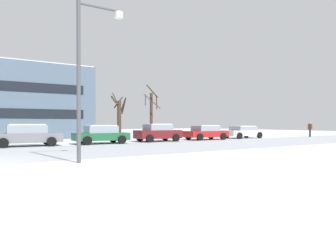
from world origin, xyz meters
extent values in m
cylinder|color=#4C4F54|center=(3.05, -2.01, 3.21)|extent=(0.16, 0.16, 6.43)
cylinder|color=#4C4F54|center=(3.90, -2.01, 6.28)|extent=(1.70, 0.10, 0.10)
cylinder|color=silver|center=(4.76, -2.01, 6.13)|extent=(0.36, 0.36, 0.25)
cube|color=slate|center=(2.63, 8.51, 0.59)|extent=(4.49, 1.99, 0.63)
cube|color=#8C99A8|center=(2.63, 8.51, 1.17)|extent=(2.50, 1.77, 0.54)
cube|color=white|center=(2.63, 8.51, 1.47)|extent=(2.27, 1.64, 0.06)
cylinder|color=black|center=(4.10, 9.39, 0.32)|extent=(0.65, 0.24, 0.64)
cylinder|color=black|center=(4.03, 7.53, 0.32)|extent=(0.65, 0.24, 0.64)
cylinder|color=black|center=(1.23, 9.50, 0.32)|extent=(0.65, 0.24, 0.64)
cylinder|color=black|center=(1.15, 7.64, 0.32)|extent=(0.65, 0.24, 0.64)
cube|color=#1E6038|center=(7.78, 8.28, 0.55)|extent=(4.11, 2.00, 0.56)
cube|color=#8C99A8|center=(7.78, 8.28, 1.09)|extent=(2.29, 1.79, 0.52)
cube|color=white|center=(7.78, 8.28, 1.38)|extent=(2.08, 1.65, 0.06)
cylinder|color=black|center=(9.12, 9.18, 0.32)|extent=(0.65, 0.24, 0.64)
cylinder|color=black|center=(9.05, 7.29, 0.32)|extent=(0.65, 0.24, 0.64)
cylinder|color=black|center=(6.50, 9.28, 0.32)|extent=(0.65, 0.24, 0.64)
cylinder|color=black|center=(6.43, 7.39, 0.32)|extent=(0.65, 0.24, 0.64)
cube|color=maroon|center=(12.92, 8.49, 0.62)|extent=(3.91, 1.97, 0.69)
cube|color=#8C99A8|center=(12.92, 8.49, 1.21)|extent=(2.18, 1.75, 0.49)
cube|color=white|center=(12.92, 8.49, 1.48)|extent=(1.98, 1.62, 0.06)
cylinder|color=black|center=(14.21, 9.37, 0.32)|extent=(0.65, 0.24, 0.64)
cylinder|color=black|center=(14.14, 7.52, 0.32)|extent=(0.65, 0.24, 0.64)
cylinder|color=black|center=(11.71, 9.47, 0.32)|extent=(0.65, 0.24, 0.64)
cylinder|color=black|center=(11.64, 7.61, 0.32)|extent=(0.65, 0.24, 0.64)
cube|color=red|center=(18.07, 8.32, 0.55)|extent=(4.22, 1.95, 0.56)
cube|color=#8C99A8|center=(18.07, 8.32, 1.07)|extent=(2.35, 1.74, 0.48)
cube|color=white|center=(18.07, 8.32, 1.34)|extent=(2.14, 1.60, 0.06)
cylinder|color=black|center=(19.46, 9.19, 0.32)|extent=(0.65, 0.24, 0.64)
cylinder|color=black|center=(19.39, 7.35, 0.32)|extent=(0.65, 0.24, 0.64)
cylinder|color=black|center=(16.76, 9.29, 0.32)|extent=(0.65, 0.24, 0.64)
cylinder|color=black|center=(16.69, 7.46, 0.32)|extent=(0.65, 0.24, 0.64)
cube|color=white|center=(23.22, 8.51, 0.55)|extent=(4.36, 2.03, 0.55)
cube|color=#8C99A8|center=(23.22, 8.51, 1.02)|extent=(2.42, 1.80, 0.40)
cube|color=white|center=(23.22, 8.51, 1.26)|extent=(2.20, 1.67, 0.06)
cylinder|color=black|center=(24.65, 9.41, 0.32)|extent=(0.65, 0.24, 0.64)
cylinder|color=black|center=(24.58, 7.51, 0.32)|extent=(0.65, 0.24, 0.64)
cylinder|color=black|center=(21.87, 9.52, 0.32)|extent=(0.65, 0.24, 0.64)
cylinder|color=black|center=(21.79, 7.61, 0.32)|extent=(0.65, 0.24, 0.64)
cylinder|color=#2D334C|center=(32.03, 6.59, 0.42)|extent=(0.14, 0.14, 0.85)
cylinder|color=#2D334C|center=(32.23, 6.80, 0.42)|extent=(0.14, 0.14, 0.85)
cube|color=#59331E|center=(32.13, 6.69, 1.16)|extent=(0.34, 0.44, 0.63)
sphere|color=tan|center=(32.13, 6.69, 1.58)|extent=(0.22, 0.22, 0.22)
cylinder|color=#423326|center=(14.57, 12.54, 2.27)|extent=(0.29, 0.29, 4.55)
cylinder|color=#423326|center=(15.01, 12.24, 3.64)|extent=(0.71, 0.98, 1.39)
cylinder|color=#423326|center=(14.39, 12.02, 4.68)|extent=(1.17, 0.51, 1.31)
cylinder|color=#423326|center=(14.06, 12.83, 3.83)|extent=(0.67, 1.11, 1.08)
cylinder|color=#423326|center=(14.24, 11.80, 3.69)|extent=(1.55, 0.75, 1.46)
cylinder|color=#423326|center=(10.62, 11.39, 1.78)|extent=(0.37, 0.37, 3.56)
cylinder|color=#423326|center=(10.21, 11.32, 3.74)|extent=(0.25, 0.91, 1.08)
cylinder|color=#423326|center=(11.00, 11.47, 3.05)|extent=(0.29, 0.88, 1.35)
cylinder|color=#423326|center=(10.10, 11.40, 3.65)|extent=(0.19, 1.12, 0.74)
cylinder|color=#423326|center=(11.07, 11.37, 3.13)|extent=(0.17, 1.01, 1.46)
cylinder|color=#423326|center=(10.71, 11.77, 3.44)|extent=(0.87, 0.31, 1.08)
cube|color=slate|center=(3.85, 22.14, 3.66)|extent=(12.93, 10.88, 7.33)
cube|color=white|center=(3.85, 22.14, 7.38)|extent=(12.67, 10.66, 0.10)
cube|color=black|center=(3.85, 16.68, 2.44)|extent=(10.34, 0.04, 0.90)
cube|color=black|center=(3.85, 16.68, 4.88)|extent=(10.34, 0.04, 0.90)
camera|label=1|loc=(-0.49, -14.05, 1.57)|focal=32.79mm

